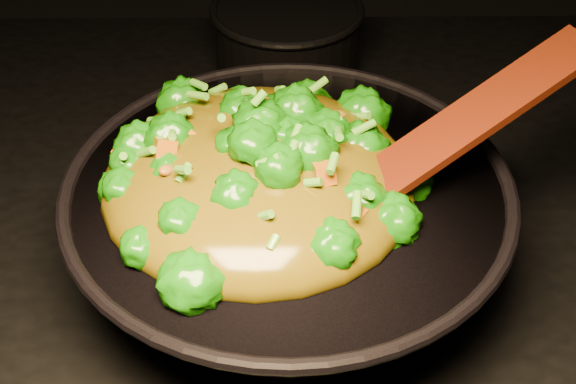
{
  "coord_description": "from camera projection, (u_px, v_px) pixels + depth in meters",
  "views": [
    {
      "loc": [
        0.07,
        -0.67,
        1.5
      ],
      "look_at": [
        0.08,
        -0.08,
        1.0
      ],
      "focal_mm": 50.0,
      "sensor_mm": 36.0,
      "label": 1
    }
  ],
  "objects": [
    {
      "name": "wok",
      "position": [
        288.0,
        232.0,
        0.79
      ],
      "size": [
        0.43,
        0.43,
        0.12
      ],
      "primitive_type": null,
      "rotation": [
        0.0,
        0.0,
        -0.05
      ],
      "color": "black",
      "rests_on": "stovetop"
    },
    {
      "name": "stir_fry",
      "position": [
        257.0,
        144.0,
        0.72
      ],
      "size": [
        0.38,
        0.38,
        0.1
      ],
      "primitive_type": null,
      "rotation": [
        0.0,
        0.0,
        0.36
      ],
      "color": "#176B07",
      "rests_on": "wok"
    },
    {
      "name": "spatula",
      "position": [
        442.0,
        139.0,
        0.72
      ],
      "size": [
        0.3,
        0.18,
        0.13
      ],
      "primitive_type": "cube",
      "rotation": [
        0.0,
        -0.38,
        0.46
      ],
      "color": "#3D1007",
      "rests_on": "wok"
    },
    {
      "name": "back_pot",
      "position": [
        287.0,
        42.0,
        1.08
      ],
      "size": [
        0.22,
        0.22,
        0.11
      ],
      "primitive_type": "cylinder",
      "rotation": [
        0.0,
        0.0,
        -0.15
      ],
      "color": "black",
      "rests_on": "stovetop"
    }
  ]
}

